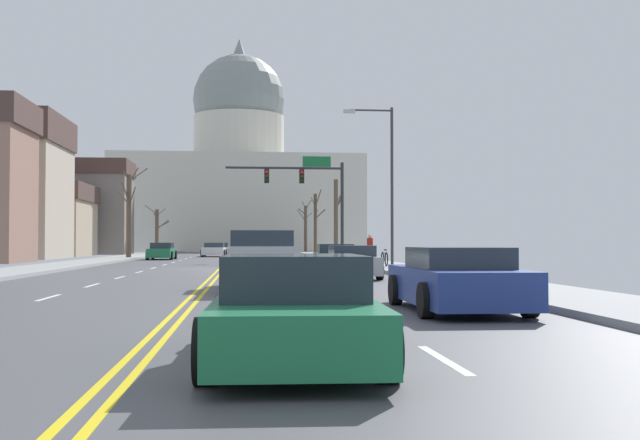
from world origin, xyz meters
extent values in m
cube|color=#4C4C51|center=(0.00, 0.00, -0.03)|extent=(14.00, 180.00, 0.06)
cube|color=yellow|center=(-0.12, 0.00, 0.00)|extent=(0.10, 176.40, 0.00)
cube|color=yellow|center=(0.12, 0.00, 0.00)|extent=(0.10, 176.40, 0.00)
cube|color=silver|center=(3.50, -29.30, 0.00)|extent=(0.12, 2.20, 0.00)
cube|color=silver|center=(3.50, -24.10, 0.00)|extent=(0.12, 2.20, 0.00)
cube|color=silver|center=(3.50, -18.90, 0.00)|extent=(0.12, 2.20, 0.00)
cube|color=silver|center=(3.50, -13.70, 0.00)|extent=(0.12, 2.20, 0.00)
cube|color=silver|center=(3.50, -8.50, 0.00)|extent=(0.12, 2.20, 0.00)
cube|color=silver|center=(3.50, -3.30, 0.00)|extent=(0.12, 2.20, 0.00)
cube|color=silver|center=(3.50, 1.90, 0.00)|extent=(0.12, 2.20, 0.00)
cube|color=silver|center=(3.50, 7.10, 0.00)|extent=(0.12, 2.20, 0.00)
cube|color=silver|center=(3.50, 12.30, 0.00)|extent=(0.12, 2.20, 0.00)
cube|color=silver|center=(3.50, 17.50, 0.00)|extent=(0.12, 2.20, 0.00)
cube|color=silver|center=(3.50, 22.70, 0.00)|extent=(0.12, 2.20, 0.00)
cube|color=silver|center=(3.50, 27.90, 0.00)|extent=(0.12, 2.20, 0.00)
cube|color=silver|center=(3.50, 33.10, 0.00)|extent=(0.12, 2.20, 0.00)
cube|color=silver|center=(3.50, 38.30, 0.00)|extent=(0.12, 2.20, 0.00)
cube|color=silver|center=(3.50, 43.50, 0.00)|extent=(0.12, 2.20, 0.00)
cube|color=silver|center=(3.50, 48.70, 0.00)|extent=(0.12, 2.20, 0.00)
cube|color=silver|center=(3.50, 53.90, 0.00)|extent=(0.12, 2.20, 0.00)
cube|color=silver|center=(3.50, 59.10, 0.00)|extent=(0.12, 2.20, 0.00)
cube|color=silver|center=(3.50, 64.30, 0.00)|extent=(0.12, 2.20, 0.00)
cube|color=silver|center=(-3.50, -18.90, 0.00)|extent=(0.12, 2.20, 0.00)
cube|color=silver|center=(-3.50, -13.70, 0.00)|extent=(0.12, 2.20, 0.00)
cube|color=silver|center=(-3.50, -8.50, 0.00)|extent=(0.12, 2.20, 0.00)
cube|color=silver|center=(-3.50, -3.30, 0.00)|extent=(0.12, 2.20, 0.00)
cube|color=silver|center=(-3.50, 1.90, 0.00)|extent=(0.12, 2.20, 0.00)
cube|color=silver|center=(-3.50, 7.10, 0.00)|extent=(0.12, 2.20, 0.00)
cube|color=silver|center=(-3.50, 12.30, 0.00)|extent=(0.12, 2.20, 0.00)
cube|color=silver|center=(-3.50, 17.50, 0.00)|extent=(0.12, 2.20, 0.00)
cube|color=silver|center=(-3.50, 22.70, 0.00)|extent=(0.12, 2.20, 0.00)
cube|color=silver|center=(-3.50, 27.90, 0.00)|extent=(0.12, 2.20, 0.00)
cube|color=silver|center=(-3.50, 33.10, 0.00)|extent=(0.12, 2.20, 0.00)
cube|color=silver|center=(-3.50, 38.30, 0.00)|extent=(0.12, 2.20, 0.00)
cube|color=silver|center=(-3.50, 43.50, 0.00)|extent=(0.12, 2.20, 0.00)
cube|color=silver|center=(-3.50, 48.70, 0.00)|extent=(0.12, 2.20, 0.00)
cube|color=silver|center=(-3.50, 53.90, 0.00)|extent=(0.12, 2.20, 0.00)
cube|color=silver|center=(-3.50, 59.10, 0.00)|extent=(0.12, 2.20, 0.00)
cube|color=silver|center=(-3.50, 64.30, 0.00)|extent=(0.12, 2.20, 0.00)
cube|color=gray|center=(8.50, 0.00, 0.07)|extent=(3.00, 180.00, 0.14)
cube|color=gray|center=(-8.50, 0.00, 0.07)|extent=(3.00, 180.00, 0.14)
cylinder|color=#28282D|center=(7.60, 13.32, 3.40)|extent=(0.22, 0.22, 6.53)
cylinder|color=#28282D|center=(3.70, 13.32, 6.27)|extent=(7.80, 0.16, 0.16)
cube|color=black|center=(4.87, 13.32, 5.71)|extent=(0.32, 0.28, 0.92)
sphere|color=red|center=(4.87, 13.16, 5.99)|extent=(0.22, 0.22, 0.22)
sphere|color=#332B05|center=(4.87, 13.16, 5.71)|extent=(0.22, 0.22, 0.22)
sphere|color=black|center=(4.87, 13.16, 5.43)|extent=(0.22, 0.22, 0.22)
cube|color=black|center=(2.53, 13.32, 5.71)|extent=(0.32, 0.28, 0.92)
sphere|color=red|center=(2.53, 13.16, 5.99)|extent=(0.22, 0.22, 0.22)
sphere|color=#332B05|center=(2.53, 13.16, 5.71)|extent=(0.22, 0.22, 0.22)
sphere|color=black|center=(2.53, 13.16, 5.43)|extent=(0.22, 0.22, 0.22)
cube|color=#146033|center=(5.88, 13.34, 6.72)|extent=(1.90, 0.06, 0.70)
cylinder|color=#333338|center=(8.20, -1.43, 3.99)|extent=(0.14, 0.14, 7.69)
cylinder|color=#333338|center=(7.16, -1.43, 7.68)|extent=(2.08, 0.09, 0.09)
cube|color=#B2B2AD|center=(6.12, -1.43, 7.61)|extent=(0.56, 0.24, 0.16)
cube|color=beige|center=(0.00, 73.93, 6.50)|extent=(33.85, 23.85, 13.01)
cylinder|color=beige|center=(0.00, 73.93, 16.28)|extent=(13.03, 13.03, 6.54)
sphere|color=gray|center=(0.00, 73.93, 21.87)|extent=(13.30, 13.30, 13.30)
cone|color=gray|center=(0.00, 73.93, 29.72)|extent=(1.80, 1.80, 2.40)
cube|color=#9EA3A8|center=(1.87, 9.89, 0.48)|extent=(1.95, 4.33, 0.63)
cube|color=#232D38|center=(1.86, 9.61, 0.99)|extent=(1.66, 2.04, 0.39)
cylinder|color=black|center=(1.02, 11.25, 0.32)|extent=(0.24, 0.65, 0.64)
cylinder|color=black|center=(2.82, 11.18, 0.32)|extent=(0.24, 0.65, 0.64)
cylinder|color=black|center=(0.92, 8.60, 0.32)|extent=(0.24, 0.65, 0.64)
cylinder|color=black|center=(2.73, 8.54, 0.32)|extent=(0.24, 0.65, 0.64)
cube|color=silver|center=(1.58, 3.12, 0.49)|extent=(1.91, 4.71, 0.67)
cube|color=#232D38|center=(1.58, 3.02, 1.03)|extent=(1.66, 2.06, 0.40)
cylinder|color=black|center=(0.67, 4.58, 0.32)|extent=(0.23, 0.64, 0.64)
cylinder|color=black|center=(2.53, 4.56, 0.32)|extent=(0.23, 0.64, 0.64)
cylinder|color=black|center=(0.64, 1.67, 0.32)|extent=(0.23, 0.64, 0.64)
cylinder|color=black|center=(2.50, 1.65, 0.32)|extent=(0.23, 0.64, 0.64)
cube|color=#1E7247|center=(5.31, -2.45, 0.48)|extent=(1.88, 4.26, 0.65)
cube|color=#232D38|center=(5.31, -2.55, 1.02)|extent=(1.61, 1.87, 0.42)
cylinder|color=black|center=(4.46, -1.12, 0.32)|extent=(0.24, 0.65, 0.64)
cylinder|color=black|center=(6.23, -1.16, 0.32)|extent=(0.24, 0.65, 0.64)
cylinder|color=black|center=(4.39, -3.73, 0.32)|extent=(0.24, 0.65, 0.64)
cylinder|color=black|center=(6.17, -3.78, 0.32)|extent=(0.24, 0.65, 0.64)
cube|color=#9EA3A8|center=(5.04, -9.80, 0.49)|extent=(1.72, 4.57, 0.65)
cube|color=#232D38|center=(5.04, -10.19, 1.01)|extent=(1.51, 2.05, 0.39)
cylinder|color=black|center=(4.18, -8.39, 0.32)|extent=(0.22, 0.64, 0.64)
cylinder|color=black|center=(5.89, -8.38, 0.32)|extent=(0.22, 0.64, 0.64)
cylinder|color=black|center=(4.19, -11.21, 0.32)|extent=(0.22, 0.64, 0.64)
cylinder|color=black|center=(5.90, -11.21, 0.32)|extent=(0.22, 0.64, 0.64)
cube|color=#ADB2B7|center=(1.67, -16.27, 0.61)|extent=(1.94, 5.32, 0.79)
cube|color=#1E2833|center=(1.67, -15.53, 1.34)|extent=(1.77, 1.81, 0.66)
cube|color=#ADB2B7|center=(1.68, -18.87, 1.12)|extent=(1.77, 0.11, 0.22)
cylinder|color=black|center=(0.71, -14.68, 0.40)|extent=(0.28, 0.80, 0.80)
cylinder|color=black|center=(2.63, -14.67, 0.40)|extent=(0.28, 0.80, 0.80)
cylinder|color=black|center=(0.72, -17.87, 0.40)|extent=(0.28, 0.80, 0.80)
cylinder|color=black|center=(2.64, -17.86, 0.40)|extent=(0.28, 0.80, 0.80)
cube|color=navy|center=(5.32, -23.26, 0.50)|extent=(1.90, 4.71, 0.68)
cube|color=#232D38|center=(5.32, -23.41, 1.04)|extent=(1.66, 2.21, 0.40)
cylinder|color=black|center=(4.40, -21.80, 0.32)|extent=(0.23, 0.64, 0.64)
cylinder|color=black|center=(6.26, -21.82, 0.32)|extent=(0.23, 0.64, 0.64)
cylinder|color=black|center=(4.38, -24.71, 0.32)|extent=(0.23, 0.64, 0.64)
cylinder|color=black|center=(6.24, -24.73, 0.32)|extent=(0.23, 0.64, 0.64)
cube|color=#1E7247|center=(1.78, -29.25, 0.44)|extent=(1.85, 4.61, 0.57)
cube|color=#232D38|center=(1.77, -29.39, 0.96)|extent=(1.58, 2.12, 0.47)
cylinder|color=black|center=(0.96, -27.81, 0.32)|extent=(0.24, 0.65, 0.64)
cylinder|color=black|center=(2.68, -27.86, 0.32)|extent=(0.24, 0.65, 0.64)
cylinder|color=black|center=(0.87, -30.63, 0.32)|extent=(0.24, 0.65, 0.64)
cylinder|color=black|center=(2.60, -30.68, 0.32)|extent=(0.24, 0.65, 0.64)
cube|color=#1E7247|center=(-5.13, 20.55, 0.49)|extent=(1.76, 4.66, 0.66)
cube|color=#232D38|center=(-5.13, 20.69, 1.04)|extent=(1.53, 2.30, 0.44)
cylinder|color=black|center=(-4.28, 19.10, 0.32)|extent=(0.23, 0.64, 0.64)
cylinder|color=black|center=(-6.00, 19.12, 0.32)|extent=(0.23, 0.64, 0.64)
cylinder|color=black|center=(-4.26, 21.99, 0.32)|extent=(0.23, 0.64, 0.64)
cylinder|color=black|center=(-5.98, 22.00, 0.32)|extent=(0.23, 0.64, 0.64)
cube|color=silver|center=(-1.70, 31.14, 0.49)|extent=(2.03, 4.56, 0.66)
cube|color=#232D38|center=(-1.69, 31.47, 1.03)|extent=(1.73, 2.06, 0.42)
cylinder|color=black|center=(-0.80, 29.71, 0.32)|extent=(0.24, 0.65, 0.64)
cylinder|color=black|center=(-2.69, 29.77, 0.32)|extent=(0.24, 0.65, 0.64)
cylinder|color=black|center=(-0.71, 32.50, 0.32)|extent=(0.24, 0.65, 0.64)
cylinder|color=black|center=(-2.60, 32.56, 0.32)|extent=(0.24, 0.65, 0.64)
cube|color=silver|center=(-1.56, 41.91, 0.45)|extent=(1.84, 4.64, 0.58)
cube|color=#232D38|center=(-1.56, 42.34, 0.98)|extent=(1.61, 1.96, 0.47)
cylinder|color=black|center=(-0.65, 40.47, 0.32)|extent=(0.22, 0.64, 0.64)
cylinder|color=black|center=(-2.47, 40.47, 0.32)|extent=(0.22, 0.64, 0.64)
cylinder|color=black|center=(-0.66, 43.35, 0.32)|extent=(0.22, 0.64, 0.64)
cylinder|color=black|center=(-2.48, 43.34, 0.32)|extent=(0.22, 0.64, 0.64)
cube|color=slate|center=(-15.60, 44.61, 4.13)|extent=(8.91, 6.80, 8.26)
cube|color=#47332D|center=(-15.60, 44.61, 9.04)|extent=(9.27, 7.07, 1.57)
cube|color=#B2A38E|center=(-17.61, 23.98, 4.40)|extent=(8.55, 9.39, 8.80)
cube|color=#47332D|center=(-17.61, 23.98, 10.00)|extent=(8.89, 9.77, 2.40)
cube|color=tan|center=(-18.56, 35.19, 2.53)|extent=(10.02, 9.70, 5.06)
cube|color=#47332D|center=(-18.56, 35.19, 5.86)|extent=(10.42, 10.09, 1.60)
cylinder|color=brown|center=(8.22, 22.37, 3.20)|extent=(0.34, 0.34, 6.12)
cylinder|color=brown|center=(8.19, 21.79, 4.17)|extent=(0.17, 1.22, 0.70)
cylinder|color=brown|center=(8.51, 22.83, 4.48)|extent=(0.73, 1.05, 1.34)
cylinder|color=brown|center=(8.46, 22.73, 4.29)|extent=(0.57, 0.80, 0.72)
cylinder|color=brown|center=(8.44, 22.82, 4.61)|extent=(0.51, 0.96, 0.87)
cylinder|color=brown|center=(-8.46, 46.19, 2.47)|extent=(0.39, 0.39, 4.67)
cylinder|color=brown|center=(-8.05, 46.51, 4.53)|extent=(0.89, 0.71, 0.84)
cylinder|color=brown|center=(-7.91, 46.74, 3.19)|extent=(1.21, 1.21, 1.05)
cylinder|color=brown|center=(-9.09, 46.03, 4.77)|extent=(1.31, 0.42, 1.00)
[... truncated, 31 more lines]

